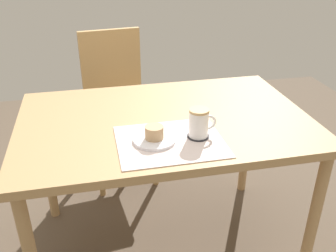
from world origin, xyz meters
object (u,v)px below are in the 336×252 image
(dining_table, at_px, (165,133))
(pastry_plate, at_px, (154,139))
(wooden_chair, at_px, (117,101))
(coffee_mug, at_px, (199,123))
(pastry, at_px, (154,132))

(dining_table, distance_m, pastry_plate, 0.23)
(wooden_chair, xyz_separation_m, coffee_mug, (0.25, -0.98, 0.30))
(coffee_mug, bearing_deg, pastry_plate, 178.44)
(pastry_plate, bearing_deg, pastry, 0.00)
(dining_table, xyz_separation_m, pastry, (-0.08, -0.20, 0.12))
(pastry_plate, bearing_deg, coffee_mug, -1.56)
(pastry, bearing_deg, coffee_mug, -1.56)
(dining_table, height_order, pastry, pastry)
(dining_table, bearing_deg, wooden_chair, 101.17)
(pastry, xyz_separation_m, coffee_mug, (0.18, -0.00, 0.03))
(pastry_plate, bearing_deg, dining_table, 67.64)
(pastry, distance_m, coffee_mug, 0.18)
(coffee_mug, bearing_deg, wooden_chair, 104.27)
(wooden_chair, bearing_deg, pastry_plate, 87.48)
(pastry_plate, xyz_separation_m, coffee_mug, (0.18, -0.00, 0.06))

